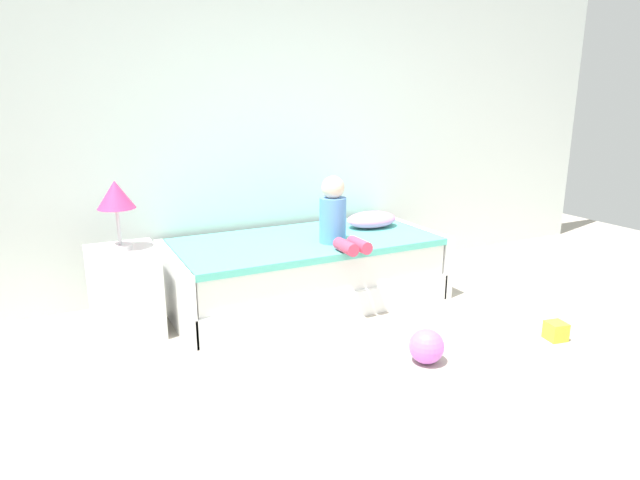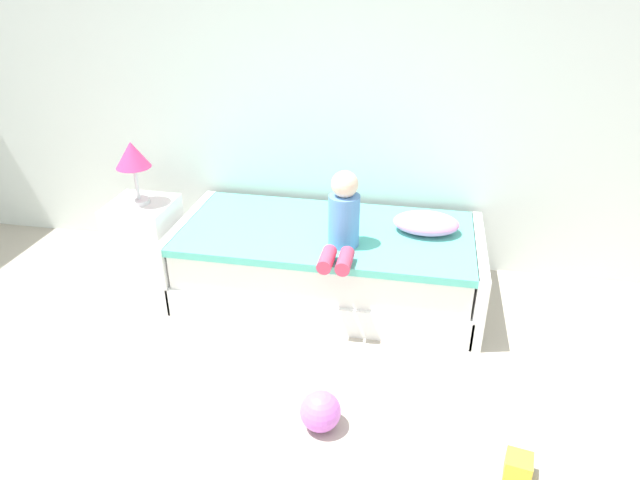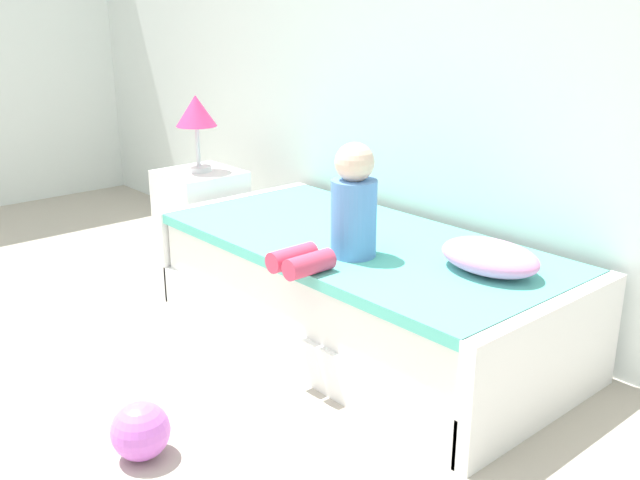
# 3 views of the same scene
# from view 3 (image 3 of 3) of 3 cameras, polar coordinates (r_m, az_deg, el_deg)

# --- Properties ---
(wall_rear) EXTENTS (7.20, 0.10, 2.90)m
(wall_rear) POSITION_cam_3_polar(r_m,az_deg,el_deg) (3.70, 9.90, 16.35)
(wall_rear) COLOR silver
(wall_rear) RESTS_ON ground
(bed) EXTENTS (2.11, 1.00, 0.50)m
(bed) POSITION_cam_3_polar(r_m,az_deg,el_deg) (3.48, 3.11, -3.90)
(bed) COLOR white
(bed) RESTS_ON ground
(nightstand) EXTENTS (0.44, 0.44, 0.60)m
(nightstand) POSITION_cam_3_polar(r_m,az_deg,el_deg) (4.46, -9.34, 1.64)
(nightstand) COLOR white
(nightstand) RESTS_ON ground
(table_lamp) EXTENTS (0.24, 0.24, 0.45)m
(table_lamp) POSITION_cam_3_polar(r_m,az_deg,el_deg) (4.32, -9.78, 9.75)
(table_lamp) COLOR silver
(table_lamp) RESTS_ON nightstand
(child_figure) EXTENTS (0.20, 0.51, 0.50)m
(child_figure) POSITION_cam_3_polar(r_m,az_deg,el_deg) (3.08, 2.04, 2.19)
(child_figure) COLOR #598CD1
(child_figure) RESTS_ON bed
(pillow) EXTENTS (0.44, 0.30, 0.13)m
(pillow) POSITION_cam_3_polar(r_m,az_deg,el_deg) (3.04, 13.28, -1.31)
(pillow) COLOR #EA8CC6
(pillow) RESTS_ON bed
(toy_ball) EXTENTS (0.21, 0.21, 0.21)m
(toy_ball) POSITION_cam_3_polar(r_m,az_deg,el_deg) (2.73, -14.02, -14.45)
(toy_ball) COLOR #CC66D8
(toy_ball) RESTS_ON ground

